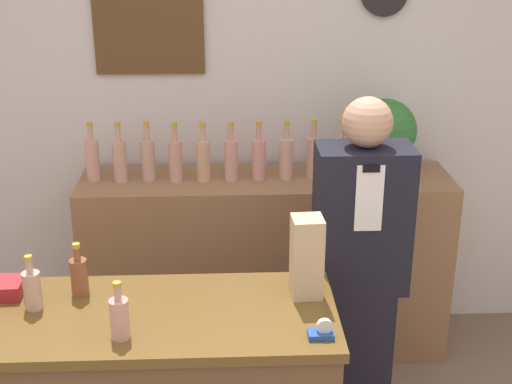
{
  "coord_description": "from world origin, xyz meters",
  "views": [
    {
      "loc": [
        -0.07,
        -1.78,
        2.29
      ],
      "look_at": [
        0.06,
        1.12,
        1.16
      ],
      "focal_mm": 50.0,
      "sensor_mm": 36.0,
      "label": 1
    }
  ],
  "objects": [
    {
      "name": "back_wall",
      "position": [
        -0.0,
        2.0,
        1.36
      ],
      "size": [
        5.2,
        0.09,
        2.7
      ],
      "color": "silver",
      "rests_on": "ground_plane"
    },
    {
      "name": "back_shelf",
      "position": [
        0.14,
        1.71,
        0.5
      ],
      "size": [
        1.95,
        0.47,
        1.01
      ],
      "color": "#8E6642",
      "rests_on": "ground_plane"
    },
    {
      "name": "shopkeeper",
      "position": [
        0.51,
        1.01,
        0.8
      ],
      "size": [
        0.41,
        0.26,
        1.6
      ],
      "color": "black",
      "rests_on": "ground_plane"
    },
    {
      "name": "potted_plant",
      "position": [
        0.75,
        1.7,
        1.24
      ],
      "size": [
        0.32,
        0.32,
        0.42
      ],
      "color": "#4C3D2D",
      "rests_on": "back_shelf"
    },
    {
      "name": "paper_bag",
      "position": [
        0.24,
        0.65,
        1.07
      ],
      "size": [
        0.12,
        0.12,
        0.33
      ],
      "color": "tan",
      "rests_on": "display_counter"
    },
    {
      "name": "tape_dispenser",
      "position": [
        0.26,
        0.35,
        0.93
      ],
      "size": [
        0.09,
        0.06,
        0.07
      ],
      "color": "#1E4799",
      "rests_on": "display_counter"
    },
    {
      "name": "gift_box",
      "position": [
        -0.92,
        0.7,
        0.94
      ],
      "size": [
        0.12,
        0.14,
        0.06
      ],
      "color": "maroon",
      "rests_on": "display_counter"
    },
    {
      "name": "counter_bottle_1",
      "position": [
        -0.8,
        0.6,
        0.99
      ],
      "size": [
        0.07,
        0.07,
        0.22
      ],
      "color": "tan",
      "rests_on": "display_counter"
    },
    {
      "name": "counter_bottle_2",
      "position": [
        -0.64,
        0.69,
        0.99
      ],
      "size": [
        0.07,
        0.07,
        0.22
      ],
      "color": "brown",
      "rests_on": "display_counter"
    },
    {
      "name": "counter_bottle_3",
      "position": [
        -0.44,
        0.38,
        0.99
      ],
      "size": [
        0.07,
        0.07,
        0.22
      ],
      "color": "tan",
      "rests_on": "display_counter"
    },
    {
      "name": "shelf_bottle_0",
      "position": [
        -0.75,
        1.72,
        1.12
      ],
      "size": [
        0.07,
        0.07,
        0.31
      ],
      "color": "tan",
      "rests_on": "back_shelf"
    },
    {
      "name": "shelf_bottle_1",
      "position": [
        -0.61,
        1.7,
        1.12
      ],
      "size": [
        0.07,
        0.07,
        0.31
      ],
      "color": "tan",
      "rests_on": "back_shelf"
    },
    {
      "name": "shelf_bottle_2",
      "position": [
        -0.47,
        1.71,
        1.12
      ],
      "size": [
        0.07,
        0.07,
        0.31
      ],
      "color": "tan",
      "rests_on": "back_shelf"
    },
    {
      "name": "shelf_bottle_3",
      "position": [
        -0.33,
        1.69,
        1.12
      ],
      "size": [
        0.07,
        0.07,
        0.31
      ],
      "color": "tan",
      "rests_on": "back_shelf"
    },
    {
      "name": "shelf_bottle_4",
      "position": [
        -0.18,
        1.69,
        1.12
      ],
      "size": [
        0.07,
        0.07,
        0.31
      ],
      "color": "tan",
      "rests_on": "back_shelf"
    },
    {
      "name": "shelf_bottle_5",
      "position": [
        -0.04,
        1.69,
        1.12
      ],
      "size": [
        0.07,
        0.07,
        0.31
      ],
      "color": "tan",
      "rests_on": "back_shelf"
    },
    {
      "name": "shelf_bottle_6",
      "position": [
        0.1,
        1.7,
        1.12
      ],
      "size": [
        0.07,
        0.07,
        0.31
      ],
      "color": "tan",
      "rests_on": "back_shelf"
    },
    {
      "name": "shelf_bottle_7",
      "position": [
        0.24,
        1.7,
        1.12
      ],
      "size": [
        0.07,
        0.07,
        0.31
      ],
      "color": "tan",
      "rests_on": "back_shelf"
    },
    {
      "name": "shelf_bottle_8",
      "position": [
        0.39,
        1.72,
        1.12
      ],
      "size": [
        0.07,
        0.07,
        0.31
      ],
      "color": "tan",
      "rests_on": "back_shelf"
    },
    {
      "name": "shelf_bottle_9",
      "position": [
        0.53,
        1.71,
        1.12
      ],
      "size": [
        0.07,
        0.07,
        0.31
      ],
      "color": "tan",
      "rests_on": "back_shelf"
    }
  ]
}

